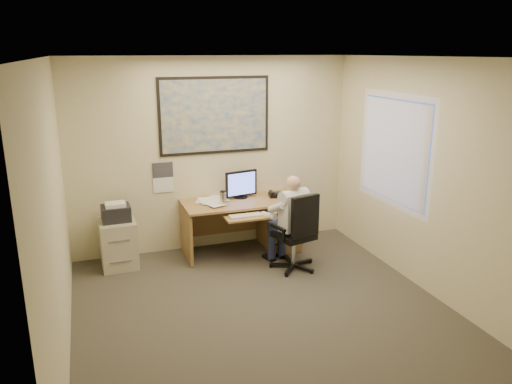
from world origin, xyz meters
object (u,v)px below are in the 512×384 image
object	(u,v)px
person	(293,222)
filing_cabinet	(118,239)
desk	(262,219)
office_chair	(294,248)

from	to	relation	value
person	filing_cabinet	bearing A→B (deg)	142.77
desk	filing_cabinet	xyz separation A→B (m)	(-2.01, 0.03, -0.07)
filing_cabinet	office_chair	size ratio (longest dim) A/B	0.85
desk	office_chair	distance (m)	0.86
desk	office_chair	xyz separation A→B (m)	(0.14, -0.84, -0.14)
desk	office_chair	world-z (taller)	desk
filing_cabinet	desk	bearing A→B (deg)	-2.99
filing_cabinet	office_chair	bearing A→B (deg)	-24.17
filing_cabinet	person	bearing A→B (deg)	-22.26
filing_cabinet	office_chair	world-z (taller)	office_chair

